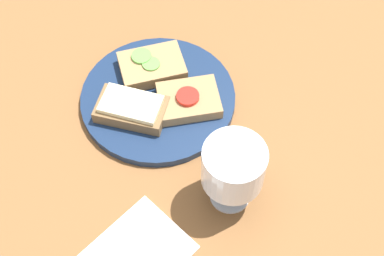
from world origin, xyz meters
The scene contains 6 objects.
wooden_table centered at (0.00, 0.00, 1.50)cm, with size 140.00×140.00×3.00cm, color brown.
plate centered at (-1.80, -5.04, 3.74)cm, with size 25.52×25.52×1.47cm, color navy.
sandwich_with_cucumber centered at (-6.30, -2.07, 5.67)cm, with size 11.81×12.90×2.73cm.
sandwich_with_cheese centered at (-2.16, -10.39, 5.89)cm, with size 12.77×11.11×3.02cm.
sandwich_with_tomato centered at (3.01, -2.70, 5.53)cm, with size 11.87×12.35×2.63cm.
wine_glass centered at (18.40, -9.74, 11.50)cm, with size 8.79×8.79×12.18cm.
Camera 1 is at (38.91, -38.96, 74.92)cm, focal length 50.00 mm.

